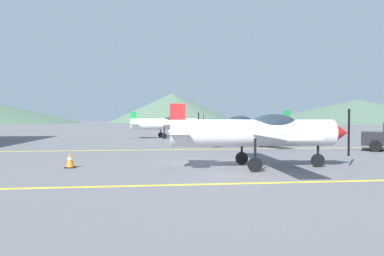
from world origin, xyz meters
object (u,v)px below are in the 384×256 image
at_px(airplane_near, 260,132).
at_px(airplane_far, 167,124).
at_px(airplane_mid, 247,126).
at_px(traffic_cone_front, 70,160).

height_order(airplane_near, airplane_far, same).
height_order(airplane_near, airplane_mid, same).
distance_m(airplane_near, airplane_far, 20.14).
bearing_deg(airplane_near, airplane_far, 97.08).
bearing_deg(traffic_cone_front, airplane_near, -6.80).
height_order(airplane_mid, traffic_cone_front, airplane_mid).
distance_m(airplane_near, traffic_cone_front, 7.18).
bearing_deg(airplane_near, airplane_mid, 76.93).
xyz_separation_m(airplane_near, airplane_far, (-2.48, 19.98, 0.00)).
relative_size(airplane_mid, traffic_cone_front, 13.50).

